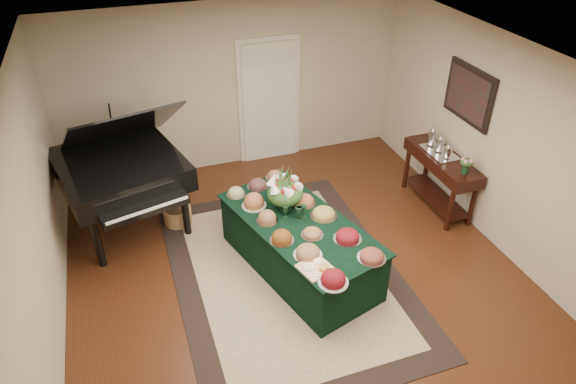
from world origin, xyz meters
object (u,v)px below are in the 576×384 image
object	(u,v)px
buffet_table	(299,246)
grand_piano	(121,168)
floral_centerpiece	(285,189)
mahogany_sideboard	(441,167)

from	to	relation	value
buffet_table	grand_piano	world-z (taller)	grand_piano
buffet_table	grand_piano	distance (m)	2.61
floral_centerpiece	mahogany_sideboard	distance (m)	2.53
mahogany_sideboard	floral_centerpiece	bearing A→B (deg)	-172.91
grand_piano	floral_centerpiece	bearing A→B (deg)	-34.82
buffet_table	mahogany_sideboard	xyz separation A→B (m)	(2.42, 0.66, 0.29)
mahogany_sideboard	buffet_table	bearing A→B (deg)	-164.76
floral_centerpiece	grand_piano	xyz separation A→B (m)	(-1.87, 1.30, -0.07)
buffet_table	floral_centerpiece	bearing A→B (deg)	100.18
grand_piano	mahogany_sideboard	xyz separation A→B (m)	(4.36, -0.99, -0.28)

